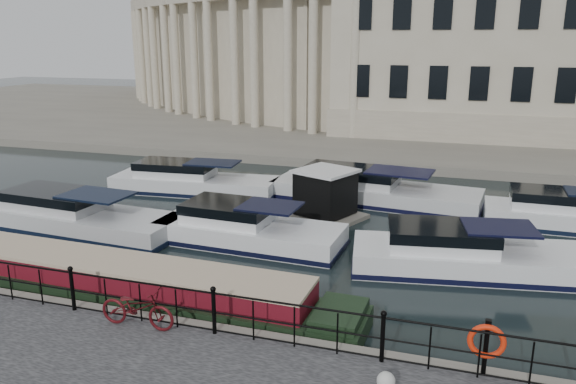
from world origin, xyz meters
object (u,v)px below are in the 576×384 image
object	(u,v)px
bicycle	(137,308)
life_ring_post	(487,342)
narrowboat	(117,287)
harbour_hut	(325,196)

from	to	relation	value
bicycle	life_ring_post	xyz separation A→B (m)	(8.03, 0.36, 0.28)
bicycle	narrowboat	size ratio (longest dim) A/B	0.13
bicycle	narrowboat	xyz separation A→B (m)	(-2.09, 2.16, -0.70)
bicycle	harbour_hut	distance (m)	11.63
harbour_hut	bicycle	bearing A→B (deg)	-75.89
bicycle	harbour_hut	world-z (taller)	harbour_hut
narrowboat	bicycle	bearing A→B (deg)	-44.09
life_ring_post	harbour_hut	bearing A→B (deg)	119.03
life_ring_post	narrowboat	world-z (taller)	life_ring_post
life_ring_post	harbour_hut	world-z (taller)	harbour_hut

